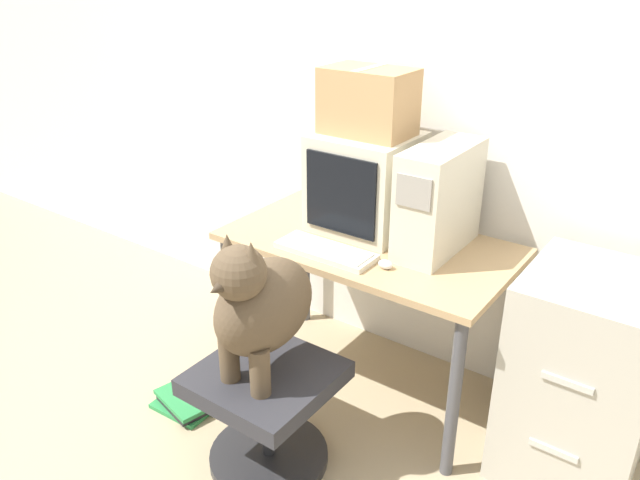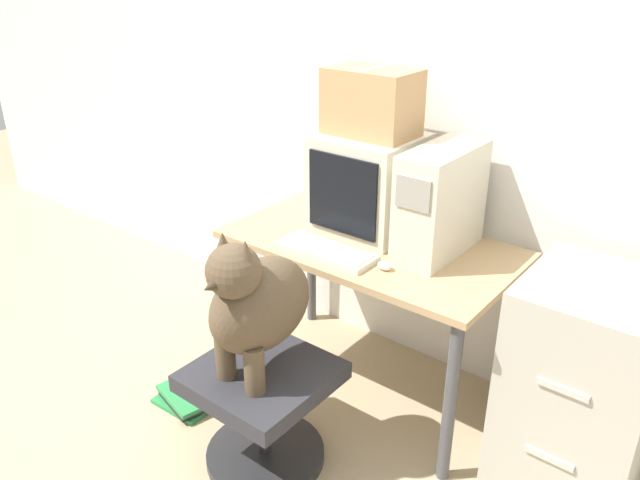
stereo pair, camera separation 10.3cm
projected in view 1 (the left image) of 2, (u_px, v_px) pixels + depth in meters
The scene contains 12 objects.
ground_plane at pixel (322, 421), 2.76m from camera, with size 12.00×12.00×0.00m, color tan.
wall_back at pixel (421, 98), 2.77m from camera, with size 8.00×0.05×2.60m.
desk at pixel (368, 261), 2.74m from camera, with size 1.25×0.69×0.75m.
crt_monitor at pixel (365, 182), 2.74m from camera, with size 0.42×0.40×0.43m.
pc_tower at pixel (439, 199), 2.54m from camera, with size 0.19×0.46×0.45m.
keyboard at pixel (326, 251), 2.58m from camera, with size 0.43×0.16×0.03m.
computer_mouse at pixel (385, 264), 2.45m from camera, with size 0.06×0.04×0.04m.
office_chair at pixel (267, 407), 2.44m from camera, with size 0.49×0.50×0.44m.
dog at pixel (259, 303), 2.23m from camera, with size 0.27×0.48×0.59m.
filing_cabinet at pixel (581, 378), 2.35m from camera, with size 0.49×0.54×0.85m.
cardboard_box at pixel (368, 102), 2.60m from camera, with size 0.37×0.24×0.28m.
book_stack_floor at pixel (184, 403), 2.83m from camera, with size 0.30×0.22×0.06m.
Camera 1 is at (1.26, -1.77, 1.89)m, focal length 35.00 mm.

